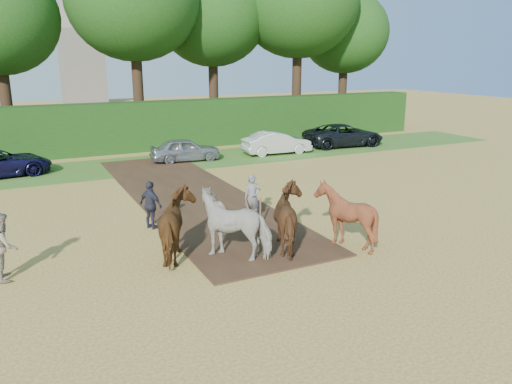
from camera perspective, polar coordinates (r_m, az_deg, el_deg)
ground at (r=14.51m, az=-4.21°, el=-7.81°), size 120.00×120.00×0.00m
earth_strip at (r=21.22m, az=-7.61°, el=-0.36°), size 4.50×17.00×0.05m
grass_verge at (r=27.46m, az=-15.34°, el=2.76°), size 50.00×5.00×0.03m
hedgerow at (r=31.58m, az=-17.15°, el=6.93°), size 46.00×1.60×3.00m
spectator_near at (r=14.62m, az=-26.90°, el=-5.53°), size 0.69×0.88×1.80m
spectator_far at (r=17.20m, az=-11.92°, el=-1.47°), size 0.83×1.04×1.66m
plough_team at (r=14.84m, az=1.01°, el=-3.23°), size 6.81×5.00×1.96m
parked_cars at (r=28.27m, az=-8.67°, el=4.88°), size 30.32×3.20×1.46m
treeline at (r=34.42m, az=-22.06°, el=19.65°), size 48.70×10.60×14.21m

